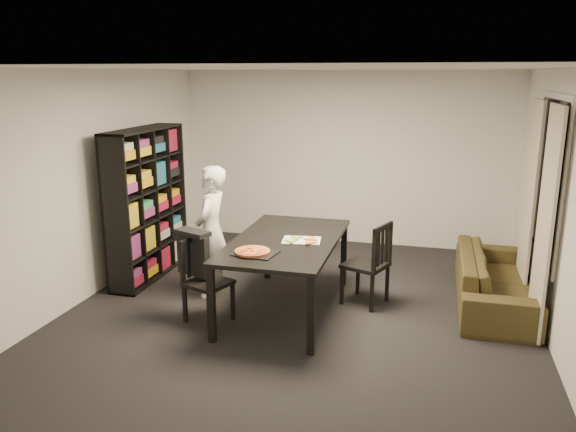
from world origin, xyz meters
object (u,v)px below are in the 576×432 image
(bookshelf, at_px, (147,204))
(chair_left, at_px, (202,274))
(dining_table, at_px, (286,246))
(baking_tray, at_px, (256,253))
(chair_right, at_px, (373,259))
(sofa, at_px, (495,279))
(pepperoni_pizza, at_px, (252,251))
(person, at_px, (212,232))

(bookshelf, height_order, chair_left, bookshelf)
(dining_table, distance_m, baking_tray, 0.59)
(chair_left, bearing_deg, baking_tray, -78.49)
(dining_table, height_order, chair_right, chair_right)
(baking_tray, xyz_separation_m, sofa, (2.39, 1.33, -0.53))
(pepperoni_pizza, distance_m, sofa, 2.82)
(person, distance_m, sofa, 3.27)
(person, xyz_separation_m, baking_tray, (0.80, -0.79, 0.05))
(dining_table, bearing_deg, pepperoni_pizza, -107.97)
(bookshelf, bearing_deg, person, -21.17)
(dining_table, relative_size, chair_left, 2.20)
(chair_right, bearing_deg, baking_tray, -27.14)
(bookshelf, relative_size, chair_left, 2.13)
(dining_table, distance_m, chair_left, 0.94)
(person, distance_m, pepperoni_pizza, 1.11)
(chair_left, relative_size, person, 0.58)
(chair_left, bearing_deg, pepperoni_pizza, -79.79)
(dining_table, relative_size, baking_tray, 4.90)
(chair_left, relative_size, sofa, 0.45)
(baking_tray, bearing_deg, bookshelf, 146.96)
(dining_table, bearing_deg, chair_left, -150.26)
(bookshelf, height_order, chair_right, bookshelf)
(person, height_order, baking_tray, person)
(bookshelf, relative_size, pepperoni_pizza, 5.43)
(bookshelf, height_order, person, bookshelf)
(chair_left, relative_size, chair_right, 0.94)
(person, height_order, sofa, person)
(chair_left, distance_m, sofa, 3.27)
(dining_table, height_order, pepperoni_pizza, pepperoni_pizza)
(dining_table, height_order, chair_left, chair_left)
(chair_right, bearing_deg, dining_table, -45.70)
(chair_left, xyz_separation_m, sofa, (3.03, 1.22, -0.22))
(person, bearing_deg, chair_right, 92.81)
(chair_left, distance_m, chair_right, 1.89)
(bookshelf, relative_size, dining_table, 0.97)
(baking_tray, relative_size, sofa, 0.20)
(bookshelf, xyz_separation_m, sofa, (4.22, 0.14, -0.66))
(chair_right, distance_m, pepperoni_pizza, 1.49)
(bookshelf, distance_m, pepperoni_pizza, 2.16)
(dining_table, xyz_separation_m, person, (-0.95, 0.23, 0.02))
(dining_table, distance_m, sofa, 2.41)
(chair_left, distance_m, baking_tray, 0.72)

